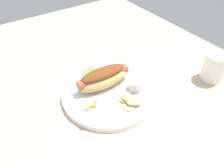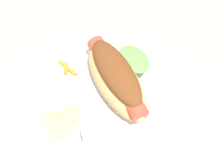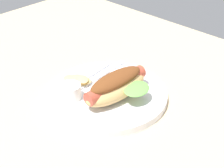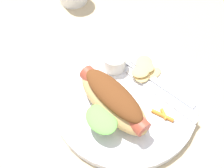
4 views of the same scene
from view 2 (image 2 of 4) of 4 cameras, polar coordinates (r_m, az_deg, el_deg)
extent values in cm
cube|color=tan|center=(52.74, 0.21, -4.11)|extent=(120.00, 90.00, 1.80)
cylinder|color=white|center=(51.77, -2.17, -2.31)|extent=(25.68, 25.68, 1.60)
ellipsoid|color=tan|center=(49.90, 0.72, 0.76)|extent=(6.65, 15.77, 4.46)
cylinder|color=#B24733|center=(49.26, 0.73, 1.27)|extent=(3.29, 15.19, 2.79)
ellipsoid|color=brown|center=(48.25, 0.74, 2.14)|extent=(5.04, 13.39, 2.57)
ellipsoid|color=#6BB74C|center=(51.26, 3.82, 4.35)|extent=(4.57, 6.09, 1.25)
cylinder|color=white|center=(46.02, -2.40, -8.92)|extent=(4.41, 4.41, 3.13)
cube|color=silver|center=(51.67, -11.03, -1.98)|extent=(2.45, 12.07, 0.40)
cube|color=silver|center=(47.94, -7.26, -8.65)|extent=(0.63, 3.21, 0.40)
cube|color=silver|center=(48.01, -6.80, -8.39)|extent=(0.63, 3.21, 0.40)
cube|color=silver|center=(48.07, -6.33, -8.13)|extent=(0.63, 3.21, 0.40)
cube|color=silver|center=(51.96, -9.30, -1.06)|extent=(2.46, 15.95, 0.36)
ellipsoid|color=#E3BE72|center=(49.43, -9.68, -5.76)|extent=(4.51, 3.20, 0.50)
ellipsoid|color=#E3BE72|center=(48.82, -7.54, -5.31)|extent=(5.30, 5.35, 0.68)
ellipsoid|color=#E3BE72|center=(47.83, -8.82, -6.64)|extent=(4.38, 4.57, 0.76)
ellipsoid|color=#E3BE72|center=(47.45, -9.09, -7.66)|extent=(4.18, 4.12, 0.99)
ellipsoid|color=#E3BE72|center=(48.22, -7.24, -4.73)|extent=(4.17, 3.98, 0.79)
cylinder|color=orange|center=(54.06, -7.64, 2.77)|extent=(1.91, 4.05, 0.65)
cylinder|color=orange|center=(53.99, -7.95, 2.60)|extent=(1.45, 2.14, 0.62)
camera|label=1|loc=(0.56, -67.69, 26.29)|focal=35.73mm
camera|label=3|loc=(0.56, 82.35, 6.88)|focal=54.88mm
camera|label=4|loc=(0.54, 13.46, 55.59)|focal=46.13mm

